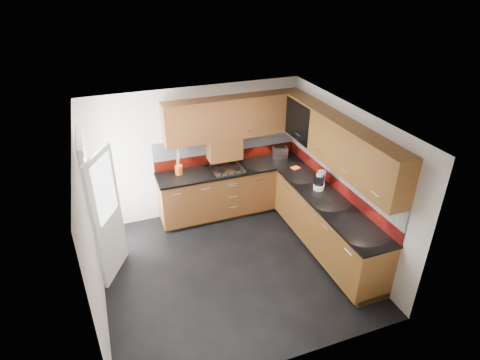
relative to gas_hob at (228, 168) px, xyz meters
name	(u,v)px	position (x,y,z in m)	size (l,w,h in m)	color
room	(230,184)	(-0.45, -1.47, 0.54)	(4.00, 3.80, 2.64)	black
base_cabinets	(275,208)	(0.62, -0.75, -0.52)	(2.70, 3.20, 0.95)	brown
countertop	(276,184)	(0.60, -0.77, -0.03)	(2.72, 3.22, 0.04)	black
backsplash	(283,161)	(0.83, -0.54, 0.26)	(2.70, 3.20, 0.54)	#681209
upper_cabinets	(287,130)	(0.78, -0.69, 0.88)	(2.50, 3.20, 0.72)	brown
extractor_hood	(224,148)	(0.00, 0.17, 0.33)	(0.60, 0.33, 0.40)	brown
glass_cabinet	(305,119)	(1.26, -0.40, 0.91)	(0.32, 0.80, 0.66)	black
back_door	(99,209)	(-2.23, -0.72, 0.08)	(0.42, 1.19, 2.04)	white
gas_hob	(228,168)	(0.00, 0.00, 0.00)	(0.55, 0.49, 0.04)	silver
utensil_pot	(179,169)	(-0.85, 0.13, 0.09)	(0.13, 0.13, 0.46)	#C45312
toaster	(280,152)	(1.09, 0.13, 0.08)	(0.31, 0.24, 0.20)	silver
food_processor	(319,182)	(1.16, -1.19, 0.11)	(0.17, 0.17, 0.28)	white
paper_towel	(321,179)	(1.25, -1.10, 0.12)	(0.13, 0.13, 0.27)	white
orange_cloth	(295,168)	(1.16, -0.39, -0.01)	(0.14, 0.12, 0.02)	orange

